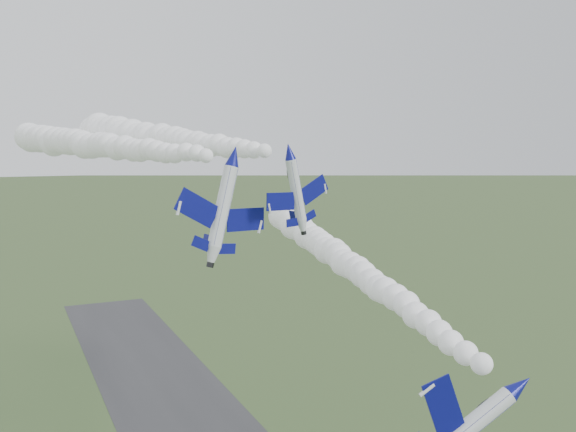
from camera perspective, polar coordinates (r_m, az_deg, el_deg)
name	(u,v)px	position (r m, az deg, el deg)	size (l,w,h in m)	color
jet_lead	(521,386)	(50.67, 20.00, -14.03)	(5.75, 11.61, 8.00)	silver
smoke_trail_jet_lead	(341,259)	(87.00, 4.71, -3.82)	(4.85, 78.42, 4.85)	white
jet_pair_left	(234,156)	(73.91, -4.78, 5.36)	(11.70, 14.19, 4.36)	silver
smoke_trail_jet_pair_left	(95,145)	(108.99, -16.76, 6.07)	(5.63, 72.36, 5.63)	white
jet_pair_right	(290,151)	(75.25, 0.15, 5.79)	(9.33, 11.18, 3.28)	silver
smoke_trail_jet_pair_right	(160,138)	(104.06, -11.32, 6.84)	(5.82, 63.29, 5.82)	white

